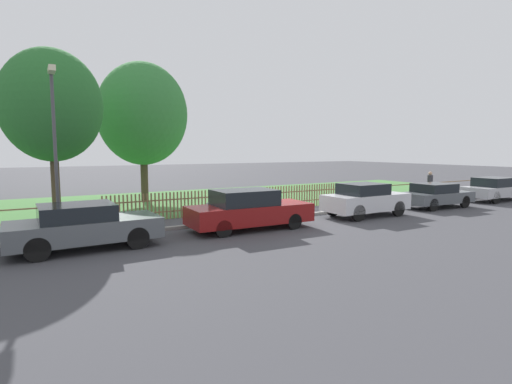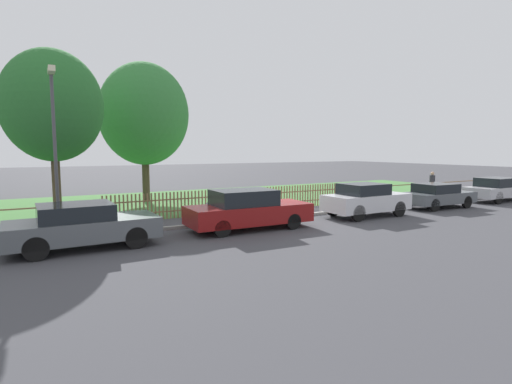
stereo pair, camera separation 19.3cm
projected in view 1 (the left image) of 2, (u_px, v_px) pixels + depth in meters
The scene contains 14 objects.
ground_plane at pixel (272, 220), 16.46m from camera, with size 120.00×120.00×0.00m, color #424247.
kerb_stone at pixel (271, 218), 16.53m from camera, with size 40.48×0.20×0.12m, color gray.
grass_strip at pixel (201, 199), 23.17m from camera, with size 40.48×10.84×0.01m, color #477F3D.
park_fence at pixel (245, 200), 18.44m from camera, with size 40.48×0.05×1.12m.
parked_car_black_saloon at pixel (83, 226), 11.61m from camera, with size 4.22×1.94×1.33m.
parked_car_navy_estate at pixel (249, 210), 14.46m from camera, with size 4.56×1.80×1.46m.
parked_car_red_compact at pixel (365, 199), 17.27m from camera, with size 3.86×1.71×1.44m.
parked_car_white_van at pixel (436, 195), 19.86m from camera, with size 3.82×1.76×1.22m.
parked_car_grey_coupe at pixel (495, 189), 22.56m from camera, with size 4.45×1.72×1.32m.
covered_motorcycle at pixel (225, 206), 16.25m from camera, with size 1.92×0.94×0.98m.
tree_behind_motorcycle at pixel (51, 106), 15.64m from camera, with size 3.83×3.83×6.82m.
tree_mid_park at pixel (143, 114), 21.89m from camera, with size 4.86×4.86×7.63m.
pedestrian_near_fence at pixel (430, 183), 23.70m from camera, with size 0.41×0.41×1.58m.
street_lamp at pixel (54, 132), 12.84m from camera, with size 0.20×0.79×5.47m.
Camera 1 is at (-8.63, -13.77, 2.91)m, focal length 28.00 mm.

